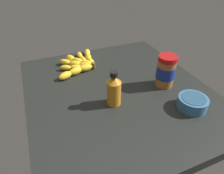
# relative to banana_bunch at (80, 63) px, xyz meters

# --- Properties ---
(ground_plane) EXTENTS (0.88, 0.79, 0.04)m
(ground_plane) POSITION_rel_banana_bunch_xyz_m (0.27, 0.10, -0.04)
(ground_plane) COLOR black
(banana_bunch) EXTENTS (0.28, 0.24, 0.04)m
(banana_bunch) POSITION_rel_banana_bunch_xyz_m (0.00, 0.00, 0.00)
(banana_bunch) COLOR yellow
(banana_bunch) RESTS_ON ground_plane
(peanut_butter_jar) EXTENTS (0.08, 0.08, 0.15)m
(peanut_butter_jar) POSITION_rel_banana_bunch_xyz_m (0.32, 0.31, 0.06)
(peanut_butter_jar) COLOR #9E602D
(peanut_butter_jar) RESTS_ON ground_plane
(honey_bottle) EXTENTS (0.06, 0.06, 0.15)m
(honey_bottle) POSITION_rel_banana_bunch_xyz_m (0.35, 0.05, 0.05)
(honey_bottle) COLOR orange
(honey_bottle) RESTS_ON ground_plane
(small_bowl) EXTENTS (0.12, 0.12, 0.05)m
(small_bowl) POSITION_rel_banana_bunch_xyz_m (0.50, 0.32, 0.01)
(small_bowl) COLOR teal
(small_bowl) RESTS_ON ground_plane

